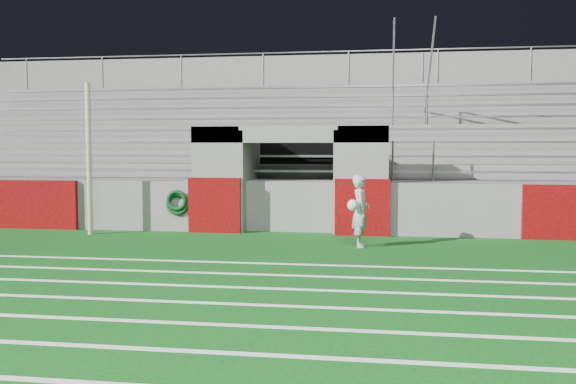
# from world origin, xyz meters

# --- Properties ---
(ground) EXTENTS (90.00, 90.00, 0.00)m
(ground) POSITION_xyz_m (0.00, 0.00, 0.00)
(ground) COLOR #0B4611
(ground) RESTS_ON ground
(field_post) EXTENTS (0.13, 0.13, 3.63)m
(field_post) POSITION_xyz_m (-4.68, 2.20, 1.81)
(field_post) COLOR #BCAB8C
(field_post) RESTS_ON ground
(field_markings) EXTENTS (28.00, 8.09, 0.01)m
(field_markings) POSITION_xyz_m (0.00, -5.00, 0.01)
(field_markings) COLOR white
(field_markings) RESTS_ON ground
(stadium_structure) EXTENTS (26.00, 8.48, 5.42)m
(stadium_structure) POSITION_xyz_m (0.00, 7.97, 1.49)
(stadium_structure) COLOR #63615E
(stadium_structure) RESTS_ON ground
(goalkeeper_with_ball) EXTENTS (0.47, 0.69, 1.52)m
(goalkeeper_with_ball) POSITION_xyz_m (1.83, 1.22, 0.77)
(goalkeeper_with_ball) COLOR #A5A9AE
(goalkeeper_with_ball) RESTS_ON ground
(hose_coil) EXTENTS (0.59, 0.15, 0.64)m
(hose_coil) POSITION_xyz_m (-2.75, 2.93, 0.74)
(hose_coil) COLOR #0C3C15
(hose_coil) RESTS_ON ground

